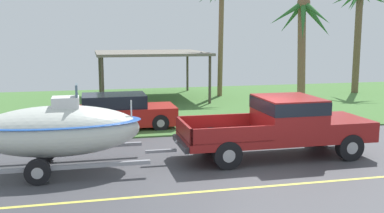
{
  "coord_description": "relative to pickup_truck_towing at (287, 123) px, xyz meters",
  "views": [
    {
      "loc": [
        -4.47,
        -11.55,
        3.72
      ],
      "look_at": [
        -1.57,
        0.95,
        1.6
      ],
      "focal_mm": 41.55,
      "sensor_mm": 36.0,
      "label": 1
    }
  ],
  "objects": [
    {
      "name": "pickup_truck_towing",
      "position": [
        0.0,
        0.0,
        0.0
      ],
      "size": [
        5.97,
        2.08,
        1.82
      ],
      "color": "maroon",
      "rests_on": "ground"
    },
    {
      "name": "ground",
      "position": [
        -1.32,
        7.7,
        -1.03
      ],
      "size": [
        36.0,
        22.0,
        0.11
      ],
      "color": "#424247"
    },
    {
      "name": "carport_awning",
      "position": [
        -2.41,
        12.86,
        1.55
      ],
      "size": [
        6.02,
        5.95,
        2.69
      ],
      "color": "#4C4238",
      "rests_on": "ground"
    },
    {
      "name": "boat_on_trailer",
      "position": [
        -6.68,
        0.0,
        0.11
      ],
      "size": [
        5.74,
        2.35,
        2.37
      ],
      "color": "gray",
      "rests_on": "ground"
    },
    {
      "name": "parked_sedan_near",
      "position": [
        -4.74,
        5.06,
        -0.35
      ],
      "size": [
        4.32,
        1.83,
        1.38
      ],
      "color": "#B21E19",
      "rests_on": "ground"
    },
    {
      "name": "palm_tree_mid",
      "position": [
        3.99,
        6.99,
        2.83
      ],
      "size": [
        3.24,
        2.91,
        5.42
      ],
      "color": "brown",
      "rests_on": "ground"
    },
    {
      "name": "palm_tree_near_left",
      "position": [
        10.41,
        12.42,
        3.92
      ],
      "size": [
        3.01,
        3.34,
        6.64
      ],
      "color": "brown",
      "rests_on": "ground"
    },
    {
      "name": "palm_tree_near_right",
      "position": [
        1.69,
        12.61,
        4.53
      ],
      "size": [
        3.27,
        2.51,
        7.03
      ],
      "color": "brown",
      "rests_on": "ground"
    }
  ]
}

